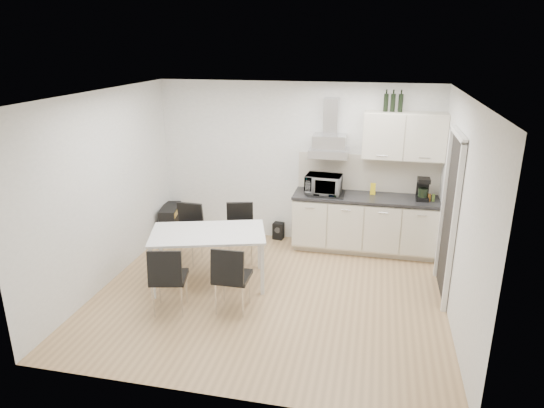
% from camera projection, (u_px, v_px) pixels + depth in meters
% --- Properties ---
extents(ground, '(4.50, 4.50, 0.00)m').
position_uv_depth(ground, '(269.00, 294.00, 6.42)').
color(ground, tan).
rests_on(ground, ground).
extents(wall_back, '(4.50, 0.10, 2.60)m').
position_uv_depth(wall_back, '(296.00, 164.00, 7.86)').
color(wall_back, white).
rests_on(wall_back, ground).
extents(wall_front, '(4.50, 0.10, 2.60)m').
position_uv_depth(wall_front, '(218.00, 273.00, 4.16)').
color(wall_front, white).
rests_on(wall_front, ground).
extents(wall_left, '(0.10, 4.00, 2.60)m').
position_uv_depth(wall_left, '(105.00, 190.00, 6.46)').
color(wall_left, white).
rests_on(wall_left, ground).
extents(wall_right, '(0.10, 4.00, 2.60)m').
position_uv_depth(wall_right, '(460.00, 215.00, 5.55)').
color(wall_right, white).
rests_on(wall_right, ground).
extents(ceiling, '(4.50, 4.50, 0.00)m').
position_uv_depth(ceiling, '(269.00, 95.00, 5.59)').
color(ceiling, white).
rests_on(ceiling, wall_back).
extents(doorway, '(0.08, 1.04, 2.10)m').
position_uv_depth(doorway, '(448.00, 218.00, 6.15)').
color(doorway, white).
rests_on(doorway, ground).
extents(kitchenette, '(2.22, 0.64, 2.52)m').
position_uv_depth(kitchenette, '(368.00, 201.00, 7.52)').
color(kitchenette, beige).
rests_on(kitchenette, ground).
extents(dining_table, '(1.70, 1.27, 0.75)m').
position_uv_depth(dining_table, '(208.00, 237.00, 6.53)').
color(dining_table, white).
rests_on(dining_table, ground).
extents(chair_far_left, '(0.46, 0.52, 0.88)m').
position_uv_depth(chair_far_left, '(186.00, 234.00, 7.25)').
color(chair_far_left, black).
rests_on(chair_far_left, ground).
extents(chair_far_right, '(0.55, 0.60, 0.88)m').
position_uv_depth(chair_far_right, '(240.00, 234.00, 7.27)').
color(chair_far_right, black).
rests_on(chair_far_right, ground).
extents(chair_near_left, '(0.54, 0.59, 0.88)m').
position_uv_depth(chair_near_left, '(169.00, 278.00, 5.91)').
color(chair_near_left, black).
rests_on(chair_near_left, ground).
extents(chair_near_right, '(0.45, 0.51, 0.88)m').
position_uv_depth(chair_near_right, '(232.00, 277.00, 5.93)').
color(chair_near_right, black).
rests_on(chair_near_right, ground).
extents(guitar_amp, '(0.39, 0.67, 0.52)m').
position_uv_depth(guitar_amp, '(171.00, 221.00, 8.29)').
color(guitar_amp, black).
rests_on(guitar_amp, ground).
extents(floor_speaker, '(0.19, 0.17, 0.28)m').
position_uv_depth(floor_speaker, '(278.00, 231.00, 8.19)').
color(floor_speaker, black).
rests_on(floor_speaker, ground).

